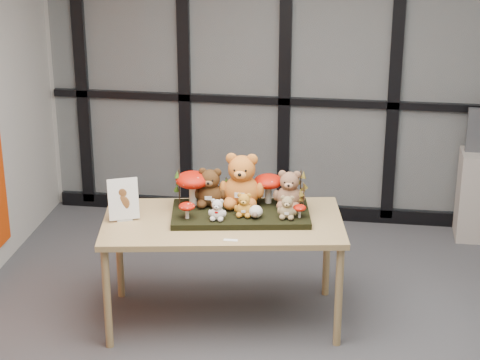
% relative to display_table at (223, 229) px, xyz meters
% --- Properties ---
extents(room_shell, '(5.00, 5.00, 5.00)m').
position_rel_display_table_xyz_m(room_shell, '(0.68, -0.63, 1.01)').
color(room_shell, '#B2AFA8').
rests_on(room_shell, floor).
extents(glass_partition, '(4.90, 0.06, 2.78)m').
position_rel_display_table_xyz_m(glass_partition, '(0.68, 1.84, 0.74)').
color(glass_partition, '#2D383F').
rests_on(glass_partition, floor).
extents(display_table, '(1.68, 1.03, 0.74)m').
position_rel_display_table_xyz_m(display_table, '(0.00, 0.00, 0.00)').
color(display_table, '#A08857').
rests_on(display_table, floor).
extents(diorama_tray, '(0.97, 0.59, 0.04)m').
position_rel_display_table_xyz_m(diorama_tray, '(0.11, 0.08, 0.09)').
color(diorama_tray, black).
rests_on(diorama_tray, display_table).
extents(bear_pooh_yellow, '(0.35, 0.32, 0.40)m').
position_rel_display_table_xyz_m(bear_pooh_yellow, '(0.10, 0.19, 0.31)').
color(bear_pooh_yellow, '#C86B24').
rests_on(bear_pooh_yellow, diorama_tray).
extents(bear_brown_medium, '(0.25, 0.23, 0.29)m').
position_rel_display_table_xyz_m(bear_brown_medium, '(-0.11, 0.16, 0.25)').
color(bear_brown_medium, '#402610').
rests_on(bear_brown_medium, diorama_tray).
extents(bear_tan_back, '(0.24, 0.23, 0.28)m').
position_rel_display_table_xyz_m(bear_tan_back, '(0.42, 0.20, 0.25)').
color(bear_tan_back, '#875D42').
rests_on(bear_tan_back, diorama_tray).
extents(bear_small_yellow, '(0.15, 0.14, 0.17)m').
position_rel_display_table_xyz_m(bear_small_yellow, '(0.14, 0.01, 0.19)').
color(bear_small_yellow, orange).
rests_on(bear_small_yellow, diorama_tray).
extents(bear_white_bow, '(0.14, 0.13, 0.16)m').
position_rel_display_table_xyz_m(bear_white_bow, '(-0.02, -0.08, 0.18)').
color(bear_white_bow, silver).
rests_on(bear_white_bow, diorama_tray).
extents(bear_beige_small, '(0.15, 0.14, 0.17)m').
position_rel_display_table_xyz_m(bear_beige_small, '(0.42, 0.01, 0.19)').
color(bear_beige_small, '#968056').
rests_on(bear_beige_small, diorama_tray).
extents(plush_cream_hedgehog, '(0.08, 0.07, 0.09)m').
position_rel_display_table_xyz_m(plush_cream_hedgehog, '(0.22, -0.01, 0.15)').
color(plush_cream_hedgehog, silver).
rests_on(plush_cream_hedgehog, diorama_tray).
extents(mushroom_back_left, '(0.23, 0.23, 0.26)m').
position_rel_display_table_xyz_m(mushroom_back_left, '(-0.23, 0.14, 0.23)').
color(mushroom_back_left, '#A51105').
rests_on(mushroom_back_left, diorama_tray).
extents(mushroom_back_right, '(0.20, 0.20, 0.22)m').
position_rel_display_table_xyz_m(mushroom_back_right, '(0.27, 0.25, 0.21)').
color(mushroom_back_right, '#A51105').
rests_on(mushroom_back_right, diorama_tray).
extents(mushroom_front_left, '(0.11, 0.11, 0.12)m').
position_rel_display_table_xyz_m(mushroom_front_left, '(-0.22, -0.09, 0.16)').
color(mushroom_front_left, '#A51105').
rests_on(mushroom_front_left, diorama_tray).
extents(mushroom_front_right, '(0.09, 0.09, 0.10)m').
position_rel_display_table_xyz_m(mushroom_front_right, '(0.50, 0.03, 0.15)').
color(mushroom_front_right, '#A51105').
rests_on(mushroom_front_right, diorama_tray).
extents(sprig_green_far_left, '(0.05, 0.05, 0.25)m').
position_rel_display_table_xyz_m(sprig_green_far_left, '(-0.31, 0.13, 0.23)').
color(sprig_green_far_left, '#1D3E0E').
rests_on(sprig_green_far_left, diorama_tray).
extents(sprig_green_mid_left, '(0.05, 0.05, 0.21)m').
position_rel_display_table_xyz_m(sprig_green_mid_left, '(-0.19, 0.20, 0.21)').
color(sprig_green_mid_left, '#1D3E0E').
rests_on(sprig_green_mid_left, diorama_tray).
extents(sprig_dry_far_right, '(0.05, 0.05, 0.25)m').
position_rel_display_table_xyz_m(sprig_dry_far_right, '(0.49, 0.24, 0.23)').
color(sprig_dry_far_right, brown).
rests_on(sprig_dry_far_right, diorama_tray).
extents(sprig_dry_mid_right, '(0.05, 0.05, 0.20)m').
position_rel_display_table_xyz_m(sprig_dry_mid_right, '(0.52, 0.12, 0.21)').
color(sprig_dry_mid_right, brown).
rests_on(sprig_dry_mid_right, diorama_tray).
extents(sprig_green_centre, '(0.05, 0.05, 0.17)m').
position_rel_display_table_xyz_m(sprig_green_centre, '(-0.01, 0.24, 0.19)').
color(sprig_green_centre, '#1D3E0E').
rests_on(sprig_green_centre, diorama_tray).
extents(sign_holder, '(0.21, 0.13, 0.28)m').
position_rel_display_table_xyz_m(sign_holder, '(-0.64, -0.09, 0.20)').
color(sign_holder, silver).
rests_on(sign_holder, display_table).
extents(label_card, '(0.09, 0.03, 0.00)m').
position_rel_display_table_xyz_m(label_card, '(0.10, -0.30, 0.07)').
color(label_card, white).
rests_on(label_card, display_table).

